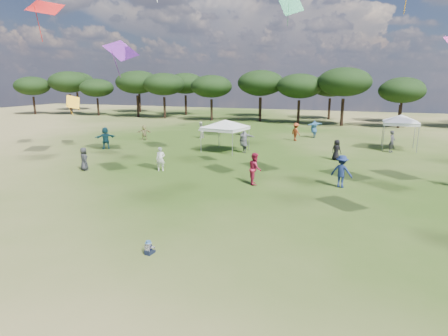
{
  "coord_description": "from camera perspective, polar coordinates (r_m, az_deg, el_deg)",
  "views": [
    {
      "loc": [
        6.21,
        -7.96,
        5.85
      ],
      "look_at": [
        0.94,
        6.0,
        2.36
      ],
      "focal_mm": 30.0,
      "sensor_mm": 36.0,
      "label": 1
    }
  ],
  "objects": [
    {
      "name": "ground",
      "position": [
        11.67,
        -15.64,
        -17.47
      ],
      "size": [
        140.0,
        140.0,
        0.0
      ],
      "primitive_type": "plane",
      "color": "#324C16",
      "rests_on": "ground"
    },
    {
      "name": "tree_line",
      "position": [
        55.5,
        17.13,
        12.16
      ],
      "size": [
        108.78,
        17.63,
        7.77
      ],
      "color": "black",
      "rests_on": "ground"
    },
    {
      "name": "tent_left",
      "position": [
        31.54,
        0.2,
        7.13
      ],
      "size": [
        6.33,
        6.33,
        2.96
      ],
      "rotation": [
        0.0,
        0.0,
        -0.16
      ],
      "color": "gray",
      "rests_on": "ground"
    },
    {
      "name": "tent_right",
      "position": [
        35.75,
        25.42,
        7.15
      ],
      "size": [
        5.66,
        5.66,
        3.32
      ],
      "rotation": [
        0.0,
        0.0,
        -0.0
      ],
      "color": "gray",
      "rests_on": "ground"
    },
    {
      "name": "toddler",
      "position": [
        13.43,
        -11.37,
        -11.88
      ],
      "size": [
        0.34,
        0.38,
        0.51
      ],
      "rotation": [
        0.0,
        0.0,
        -0.07
      ],
      "color": "black",
      "rests_on": "ground"
    },
    {
      "name": "festival_crowd",
      "position": [
        31.16,
        5.64,
        3.95
      ],
      "size": [
        30.23,
        21.97,
        1.91
      ],
      "color": "navy",
      "rests_on": "ground"
    }
  ]
}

